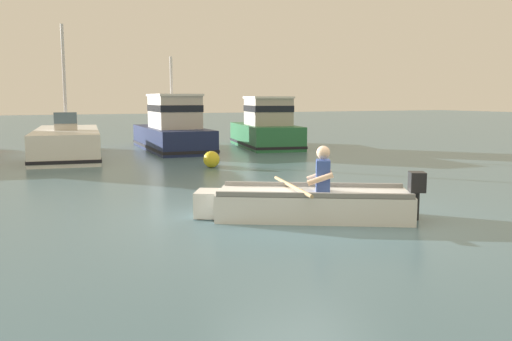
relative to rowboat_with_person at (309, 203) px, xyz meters
name	(u,v)px	position (x,y,z in m)	size (l,w,h in m)	color
ground_plane	(298,218)	(-0.15, 0.08, -0.25)	(120.00, 120.00, 0.00)	slate
rowboat_with_person	(309,203)	(0.00, 0.00, 0.00)	(3.45, 2.53, 1.19)	white
moored_boat_white	(67,144)	(-2.57, 11.44, 0.19)	(2.83, 6.40, 4.31)	white
moored_boat_navy	(173,130)	(1.29, 12.29, 0.52)	(2.24, 5.76, 3.47)	#19234C
moored_boat_green	(266,128)	(5.02, 11.94, 0.49)	(2.85, 5.16, 2.01)	#287042
mooring_buoy	(212,159)	(0.82, 6.81, -0.02)	(0.47, 0.47, 0.47)	yellow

